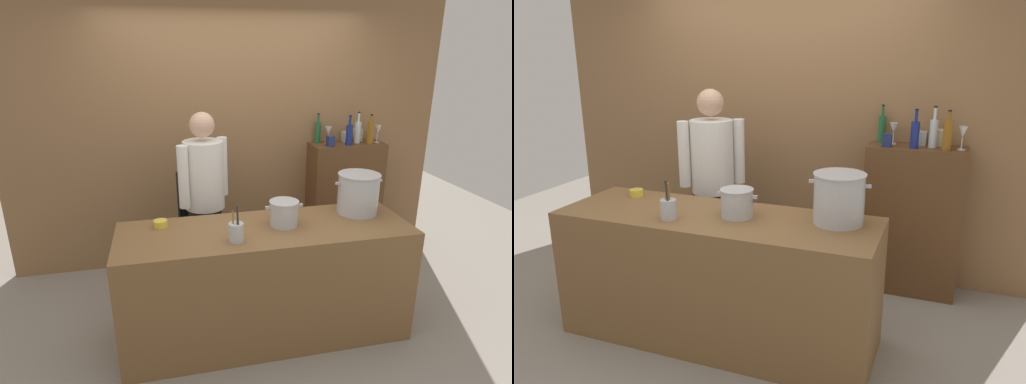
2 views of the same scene
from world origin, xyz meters
The scene contains 18 objects.
ground_plane centered at (0.00, 0.00, 0.00)m, with size 8.00×8.00×0.00m, color gray.
brick_back_panel centered at (0.00, 1.40, 1.50)m, with size 4.40×0.10×3.00m, color olive.
prep_counter centered at (0.00, 0.00, 0.45)m, with size 2.15×0.70×0.90m, color brown.
bar_cabinet centered at (1.16, 1.19, 0.61)m, with size 0.76×0.32×1.22m, color brown.
chef centered at (-0.37, 0.69, 0.96)m, with size 0.46×0.42×1.66m.
stockpot_large centered at (0.78, 0.14, 1.06)m, with size 0.39×0.33×0.32m.
stockpot_small centered at (0.14, 0.03, 0.99)m, with size 0.28×0.22×0.19m.
utensil_crock centered at (-0.25, -0.17, 0.97)m, with size 0.10×0.10×0.26m.
butter_jar centered at (-0.75, 0.19, 0.93)m, with size 0.10×0.10×0.05m, color yellow.
wine_bottle_amber centered at (1.37, 1.12, 1.34)m, with size 0.07×0.07×0.30m.
wine_bottle_clear centered at (1.27, 1.19, 1.34)m, with size 0.06×0.06×0.32m.
wine_bottle_cobalt centered at (1.14, 1.12, 1.33)m, with size 0.06×0.06×0.30m.
wine_bottle_green centered at (0.87, 1.28, 1.33)m, with size 0.06×0.06×0.30m.
wine_glass_wide centered at (1.48, 1.17, 1.35)m, with size 0.07×0.07×0.18m.
wine_glass_short centered at (0.97, 1.24, 1.34)m, with size 0.07×0.07×0.17m.
spice_tin_navy centered at (0.94, 1.10, 1.27)m, with size 0.07×0.07×0.10m, color navy.
spice_tin_cream centered at (1.32, 1.28, 1.29)m, with size 0.08×0.08×0.13m, color beige.
spice_tin_silver centered at (1.18, 1.27, 1.28)m, with size 0.08×0.08×0.11m, color #B2B2B7.
Camera 2 is at (1.40, -2.73, 1.95)m, focal length 34.34 mm.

